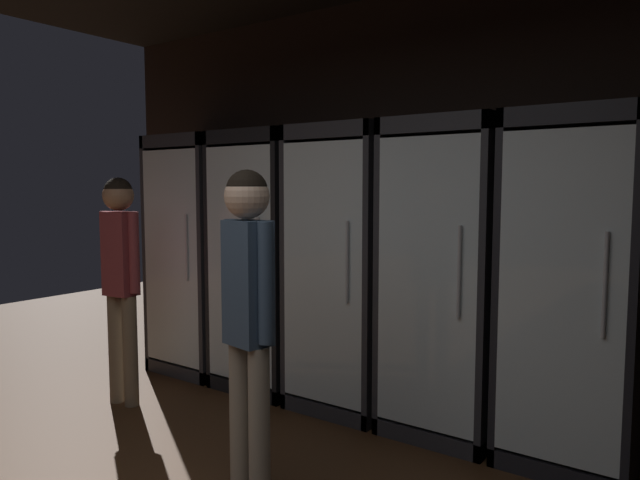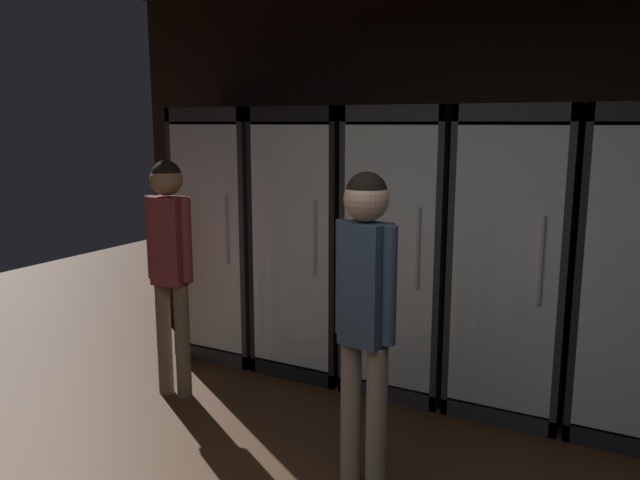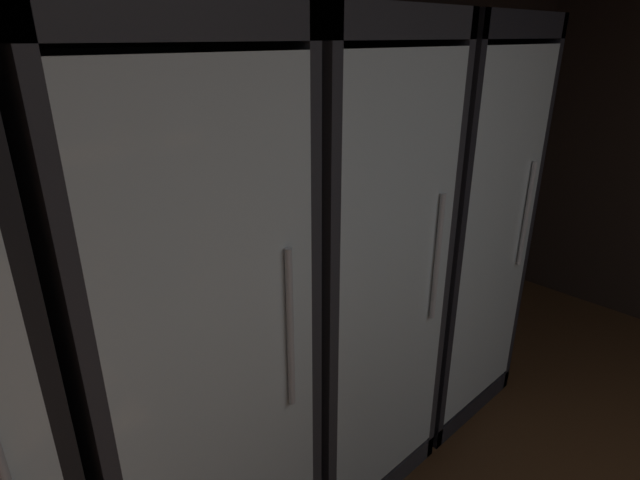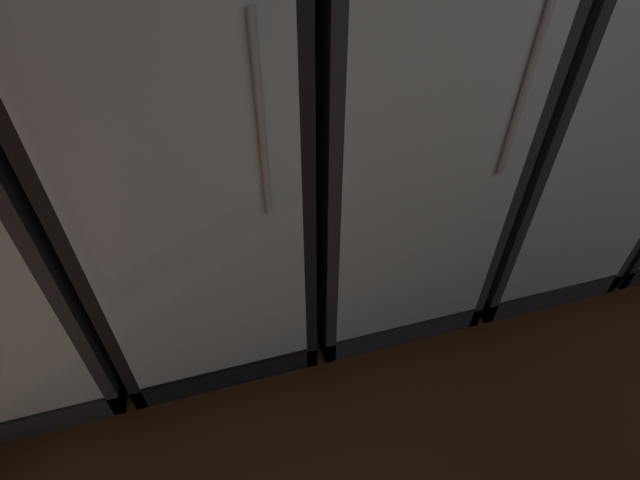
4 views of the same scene
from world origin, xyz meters
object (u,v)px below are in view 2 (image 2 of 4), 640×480
(cooler_far_left, at_px, (234,235))
(cooler_left, at_px, (314,243))
(cooler_center, at_px, (407,252))
(shopper_near, at_px, (169,250))
(shopper_far, at_px, (365,299))
(cooler_right, at_px, (516,264))

(cooler_far_left, distance_m, cooler_left, 0.72)
(cooler_far_left, bearing_deg, cooler_center, -0.06)
(shopper_near, relative_size, shopper_far, 0.99)
(shopper_far, bearing_deg, cooler_center, 102.59)
(cooler_right, bearing_deg, shopper_near, -155.50)
(cooler_right, xyz_separation_m, shopper_far, (-0.42, -1.36, 0.06))
(cooler_right, bearing_deg, cooler_far_left, 179.99)
(cooler_far_left, xyz_separation_m, shopper_near, (0.16, -0.91, 0.06))
(cooler_left, relative_size, cooler_center, 1.00)
(cooler_left, bearing_deg, cooler_center, -0.13)
(cooler_left, distance_m, shopper_near, 1.07)
(shopper_near, bearing_deg, cooler_far_left, 99.71)
(cooler_center, relative_size, cooler_right, 1.00)
(cooler_left, xyz_separation_m, cooler_right, (1.44, -0.00, -0.00))
(cooler_left, xyz_separation_m, shopper_far, (1.02, -1.36, 0.06))
(shopper_far, bearing_deg, cooler_right, 72.99)
(cooler_far_left, bearing_deg, cooler_left, 0.00)
(shopper_near, bearing_deg, cooler_right, 24.50)
(cooler_center, xyz_separation_m, shopper_near, (-1.28, -0.91, 0.05))
(cooler_center, bearing_deg, cooler_left, 179.87)
(cooler_far_left, relative_size, shopper_far, 1.20)
(cooler_center, relative_size, shopper_near, 1.22)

